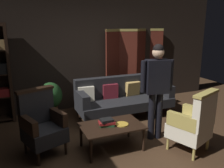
{
  "coord_description": "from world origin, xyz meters",
  "views": [
    {
      "loc": [
        -1.62,
        -3.06,
        2.03
      ],
      "look_at": [
        0.0,
        0.8,
        0.95
      ],
      "focal_mm": 37.76,
      "sensor_mm": 36.0,
      "label": 1
    }
  ],
  "objects_px": {
    "potted_plant": "(51,98)",
    "book_black_cloth": "(107,120)",
    "coffee_table": "(112,128)",
    "book_red_leather": "(107,123)",
    "velvet_couch": "(123,96)",
    "armchair_wing_left": "(42,124)",
    "standing_figure": "(157,84)",
    "book_green_cloth": "(107,125)",
    "folding_screen": "(134,65)",
    "brass_tray": "(122,124)",
    "armchair_gilt_accent": "(193,123)"
  },
  "relations": [
    {
      "from": "armchair_wing_left",
      "to": "book_black_cloth",
      "type": "height_order",
      "value": "armchair_wing_left"
    },
    {
      "from": "coffee_table",
      "to": "book_green_cloth",
      "type": "distance_m",
      "value": 0.11
    },
    {
      "from": "armchair_gilt_accent",
      "to": "potted_plant",
      "type": "relative_size",
      "value": 1.31
    },
    {
      "from": "potted_plant",
      "to": "folding_screen",
      "type": "bearing_deg",
      "value": 8.46
    },
    {
      "from": "velvet_couch",
      "to": "armchair_wing_left",
      "type": "bearing_deg",
      "value": -153.67
    },
    {
      "from": "coffee_table",
      "to": "book_black_cloth",
      "type": "xyz_separation_m",
      "value": [
        -0.09,
        0.01,
        0.14
      ]
    },
    {
      "from": "potted_plant",
      "to": "book_black_cloth",
      "type": "relative_size",
      "value": 4.02
    },
    {
      "from": "folding_screen",
      "to": "brass_tray",
      "type": "xyz_separation_m",
      "value": [
        -1.35,
        -2.14,
        -0.56
      ]
    },
    {
      "from": "brass_tray",
      "to": "armchair_wing_left",
      "type": "bearing_deg",
      "value": 163.29
    },
    {
      "from": "armchair_wing_left",
      "to": "standing_figure",
      "type": "xyz_separation_m",
      "value": [
        1.92,
        -0.27,
        0.54
      ]
    },
    {
      "from": "velvet_couch",
      "to": "book_black_cloth",
      "type": "height_order",
      "value": "velvet_couch"
    },
    {
      "from": "book_red_leather",
      "to": "book_green_cloth",
      "type": "bearing_deg",
      "value": 90.0
    },
    {
      "from": "folding_screen",
      "to": "coffee_table",
      "type": "bearing_deg",
      "value": -125.84
    },
    {
      "from": "velvet_couch",
      "to": "coffee_table",
      "type": "bearing_deg",
      "value": -122.76
    },
    {
      "from": "armchair_wing_left",
      "to": "book_red_leather",
      "type": "bearing_deg",
      "value": -17.82
    },
    {
      "from": "armchair_wing_left",
      "to": "book_red_leather",
      "type": "xyz_separation_m",
      "value": [
        0.98,
        -0.31,
        -0.01
      ]
    },
    {
      "from": "folding_screen",
      "to": "velvet_couch",
      "type": "height_order",
      "value": "folding_screen"
    },
    {
      "from": "armchair_gilt_accent",
      "to": "book_black_cloth",
      "type": "height_order",
      "value": "armchair_gilt_accent"
    },
    {
      "from": "book_green_cloth",
      "to": "folding_screen",
      "type": "bearing_deg",
      "value": 52.55
    },
    {
      "from": "armchair_gilt_accent",
      "to": "brass_tray",
      "type": "distance_m",
      "value": 1.14
    },
    {
      "from": "book_red_leather",
      "to": "brass_tray",
      "type": "bearing_deg",
      "value": -12.17
    },
    {
      "from": "folding_screen",
      "to": "book_green_cloth",
      "type": "height_order",
      "value": "folding_screen"
    },
    {
      "from": "coffee_table",
      "to": "book_red_leather",
      "type": "xyz_separation_m",
      "value": [
        -0.09,
        0.01,
        0.1
      ]
    },
    {
      "from": "coffee_table",
      "to": "book_green_cloth",
      "type": "xyz_separation_m",
      "value": [
        -0.09,
        0.01,
        0.07
      ]
    },
    {
      "from": "armchair_gilt_accent",
      "to": "book_black_cloth",
      "type": "distance_m",
      "value": 1.38
    },
    {
      "from": "book_green_cloth",
      "to": "brass_tray",
      "type": "bearing_deg",
      "value": -12.17
    },
    {
      "from": "folding_screen",
      "to": "velvet_couch",
      "type": "relative_size",
      "value": 0.9
    },
    {
      "from": "folding_screen",
      "to": "book_green_cloth",
      "type": "distance_m",
      "value": 2.68
    },
    {
      "from": "potted_plant",
      "to": "book_black_cloth",
      "type": "xyz_separation_m",
      "value": [
        0.62,
        -1.76,
        0.06
      ]
    },
    {
      "from": "armchair_gilt_accent",
      "to": "book_red_leather",
      "type": "xyz_separation_m",
      "value": [
        -1.26,
        0.58,
        -0.01
      ]
    },
    {
      "from": "coffee_table",
      "to": "book_red_leather",
      "type": "relative_size",
      "value": 3.89
    },
    {
      "from": "velvet_couch",
      "to": "potted_plant",
      "type": "bearing_deg",
      "value": 160.91
    },
    {
      "from": "velvet_couch",
      "to": "armchair_wing_left",
      "type": "distance_m",
      "value": 2.08
    },
    {
      "from": "book_red_leather",
      "to": "brass_tray",
      "type": "height_order",
      "value": "book_red_leather"
    },
    {
      "from": "book_red_leather",
      "to": "book_black_cloth",
      "type": "height_order",
      "value": "book_black_cloth"
    },
    {
      "from": "standing_figure",
      "to": "book_green_cloth",
      "type": "bearing_deg",
      "value": -177.53
    },
    {
      "from": "armchair_gilt_accent",
      "to": "armchair_wing_left",
      "type": "relative_size",
      "value": 1.0
    },
    {
      "from": "book_green_cloth",
      "to": "book_black_cloth",
      "type": "height_order",
      "value": "book_black_cloth"
    },
    {
      "from": "book_red_leather",
      "to": "velvet_couch",
      "type": "bearing_deg",
      "value": 54.38
    },
    {
      "from": "book_red_leather",
      "to": "standing_figure",
      "type": "bearing_deg",
      "value": 2.47
    },
    {
      "from": "velvet_couch",
      "to": "potted_plant",
      "type": "height_order",
      "value": "velvet_couch"
    },
    {
      "from": "velvet_couch",
      "to": "book_green_cloth",
      "type": "distance_m",
      "value": 1.52
    },
    {
      "from": "armchair_wing_left",
      "to": "potted_plant",
      "type": "xyz_separation_m",
      "value": [
        0.35,
        1.44,
        -0.03
      ]
    },
    {
      "from": "book_black_cloth",
      "to": "folding_screen",
      "type": "bearing_deg",
      "value": 52.55
    },
    {
      "from": "armchair_wing_left",
      "to": "book_green_cloth",
      "type": "relative_size",
      "value": 4.41
    },
    {
      "from": "armchair_gilt_accent",
      "to": "book_red_leather",
      "type": "height_order",
      "value": "armchair_gilt_accent"
    },
    {
      "from": "armchair_wing_left",
      "to": "brass_tray",
      "type": "distance_m",
      "value": 1.28
    },
    {
      "from": "brass_tray",
      "to": "coffee_table",
      "type": "bearing_deg",
      "value": 163.83
    },
    {
      "from": "armchair_wing_left",
      "to": "book_black_cloth",
      "type": "bearing_deg",
      "value": -17.82
    },
    {
      "from": "armchair_gilt_accent",
      "to": "book_green_cloth",
      "type": "height_order",
      "value": "armchair_gilt_accent"
    }
  ]
}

